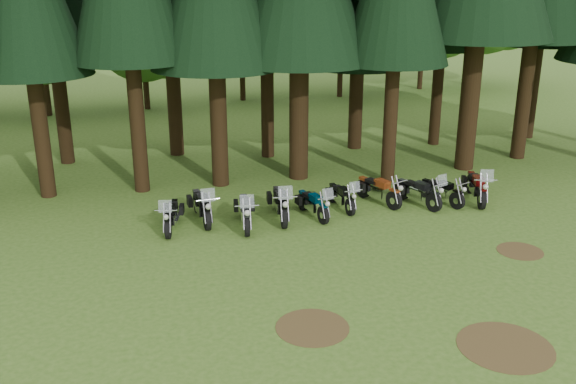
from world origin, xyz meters
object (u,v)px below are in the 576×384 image
object	(u,v)px
motorcycle_1	(202,207)
motorcycle_4	(313,205)
motorcycle_5	(342,197)
motorcycle_7	(418,193)
motorcycle_9	(476,187)
motorcycle_8	(441,192)
motorcycle_2	(245,212)
motorcycle_0	(171,216)
motorcycle_6	(378,191)
motorcycle_3	(280,204)

from	to	relation	value
motorcycle_1	motorcycle_4	bearing A→B (deg)	-13.11
motorcycle_5	motorcycle_7	size ratio (longest dim) A/B	0.93
motorcycle_5	motorcycle_9	size ratio (longest dim) A/B	0.85
motorcycle_5	motorcycle_8	size ratio (longest dim) A/B	1.04
motorcycle_1	motorcycle_2	distance (m)	1.60
motorcycle_5	motorcycle_9	xyz separation A→B (m)	(5.11, -0.57, 0.08)
motorcycle_0	motorcycle_9	xyz separation A→B (m)	(11.21, -0.26, 0.06)
motorcycle_5	motorcycle_1	bearing A→B (deg)	172.98
motorcycle_8	motorcycle_0	bearing A→B (deg)	158.93
motorcycle_1	motorcycle_6	distance (m)	6.51
motorcycle_7	motorcycle_8	world-z (taller)	motorcycle_7
motorcycle_0	motorcycle_1	xyz separation A→B (m)	(1.08, 0.48, 0.05)
motorcycle_0	motorcycle_6	bearing A→B (deg)	17.86
motorcycle_3	motorcycle_9	bearing A→B (deg)	5.26
motorcycle_1	motorcycle_5	bearing A→B (deg)	-5.13
motorcycle_2	motorcycle_6	world-z (taller)	motorcycle_2
motorcycle_0	motorcycle_4	world-z (taller)	motorcycle_0
motorcycle_1	motorcycle_6	world-z (taller)	motorcycle_1
motorcycle_5	motorcycle_8	distance (m)	3.77
motorcycle_8	motorcycle_5	bearing A→B (deg)	152.96
motorcycle_9	motorcycle_8	bearing A→B (deg)	-167.73
motorcycle_3	motorcycle_6	size ratio (longest dim) A/B	1.13
motorcycle_0	motorcycle_4	distance (m)	4.86
motorcycle_8	motorcycle_1	bearing A→B (deg)	155.69
motorcycle_4	motorcycle_5	distance (m)	1.33
motorcycle_5	motorcycle_7	xyz separation A→B (m)	(2.80, -0.43, 0.04)
motorcycle_2	motorcycle_8	world-z (taller)	motorcycle_2
motorcycle_5	motorcycle_8	world-z (taller)	motorcycle_5
motorcycle_5	motorcycle_7	distance (m)	2.84
motorcycle_6	motorcycle_9	xyz separation A→B (m)	(3.62, -0.75, 0.04)
motorcycle_8	motorcycle_9	world-z (taller)	motorcycle_9
motorcycle_1	motorcycle_9	bearing A→B (deg)	-7.37
motorcycle_7	motorcycle_1	bearing A→B (deg)	156.13
motorcycle_0	motorcycle_3	xyz separation A→B (m)	(3.72, -0.04, 0.06)
motorcycle_7	motorcycle_8	bearing A→B (deg)	-20.37
motorcycle_5	motorcycle_9	distance (m)	5.15
motorcycle_2	motorcycle_9	world-z (taller)	motorcycle_9
motorcycle_7	motorcycle_4	bearing A→B (deg)	161.42
motorcycle_3	motorcycle_5	xyz separation A→B (m)	(2.38, 0.36, -0.09)
motorcycle_6	motorcycle_5	bearing A→B (deg)	166.77
motorcycle_6	motorcycle_3	bearing A→B (deg)	167.83
motorcycle_1	motorcycle_7	xyz separation A→B (m)	(7.82, -0.60, -0.03)
motorcycle_9	motorcycle_2	bearing A→B (deg)	-161.27
motorcycle_2	motorcycle_3	world-z (taller)	motorcycle_3
motorcycle_3	motorcycle_6	bearing A→B (deg)	14.75
motorcycle_5	motorcycle_9	bearing A→B (deg)	-11.46
motorcycle_7	motorcycle_3	bearing A→B (deg)	159.71
motorcycle_0	motorcycle_8	bearing A→B (deg)	13.43
motorcycle_4	motorcycle_0	bearing A→B (deg)	167.02
motorcycle_3	motorcycle_4	world-z (taller)	motorcycle_3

